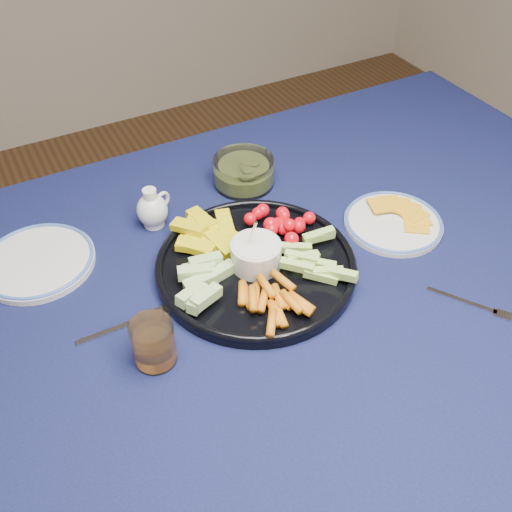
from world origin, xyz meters
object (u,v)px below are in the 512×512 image
dining_table (272,314)px  juice_tumbler (154,345)px  creamer_pitcher (153,210)px  crudite_platter (255,263)px  side_plate_extra (38,261)px  pickle_bowl (244,173)px  cheese_plate (393,221)px

dining_table → juice_tumbler: 0.28m
dining_table → creamer_pitcher: creamer_pitcher is taller
crudite_platter → side_plate_extra: (-0.35, 0.21, -0.01)m
pickle_bowl → side_plate_extra: pickle_bowl is taller
juice_tumbler → crudite_platter: bearing=23.2°
cheese_plate → creamer_pitcher: bearing=151.2°
cheese_plate → juice_tumbler: juice_tumbler is taller
pickle_bowl → side_plate_extra: bearing=-174.1°
creamer_pitcher → juice_tumbler: 0.34m
creamer_pitcher → side_plate_extra: size_ratio=0.41×
creamer_pitcher → pickle_bowl: 0.23m
cheese_plate → juice_tumbler: size_ratio=2.43×
side_plate_extra → cheese_plate: bearing=-18.8°
crudite_platter → side_plate_extra: 0.41m
cheese_plate → pickle_bowl: bearing=126.2°
crudite_platter → creamer_pitcher: bearing=117.7°
pickle_bowl → juice_tumbler: size_ratio=1.63×
cheese_plate → juice_tumbler: (-0.54, -0.08, 0.03)m
crudite_platter → juice_tumbler: size_ratio=4.57×
pickle_bowl → cheese_plate: bearing=-53.8°
cheese_plate → juice_tumbler: 0.55m
side_plate_extra → dining_table: bearing=-34.4°
crudite_platter → juice_tumbler: bearing=-156.8°
pickle_bowl → cheese_plate: 0.34m
juice_tumbler → side_plate_extra: (-0.12, 0.31, -0.03)m
crudite_platter → juice_tumbler: 0.25m
dining_table → pickle_bowl: pickle_bowl is taller
creamer_pitcher → cheese_plate: creamer_pitcher is taller
crudite_platter → pickle_bowl: size_ratio=2.80×
crudite_platter → cheese_plate: 0.31m
dining_table → side_plate_extra: bearing=145.6°
crudite_platter → creamer_pitcher: size_ratio=4.29×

